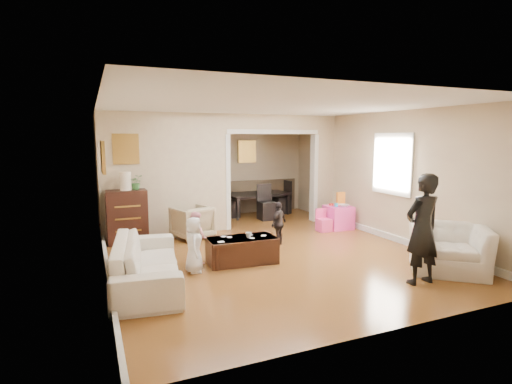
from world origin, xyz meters
name	(u,v)px	position (x,y,z in m)	size (l,w,h in m)	color
floor	(260,248)	(0.00, 0.00, 0.00)	(7.00, 7.00, 0.00)	#985827
partition_left	(167,174)	(-1.38, 1.80, 1.30)	(2.75, 0.18, 2.60)	beige
partition_right	(322,169)	(2.48, 1.80, 1.30)	(0.55, 0.18, 2.60)	beige
partition_header	(273,122)	(1.10, 1.80, 2.42)	(2.22, 0.18, 0.35)	beige
window_pane	(393,164)	(2.73, -0.40, 1.55)	(0.03, 0.95, 1.10)	white
framed_art_partition	(126,149)	(-2.20, 1.70, 1.85)	(0.45, 0.03, 0.55)	brown
framed_art_sofa_wall	(103,157)	(-2.71, -0.60, 1.80)	(0.03, 0.55, 0.40)	brown
framed_art_alcove	(247,152)	(1.10, 3.44, 1.70)	(0.45, 0.03, 0.55)	brown
sofa	(147,262)	(-2.22, -1.05, 0.33)	(2.23, 0.87, 0.65)	#EEE3CE
armchair_back	(192,222)	(-0.99, 1.28, 0.33)	(0.71, 0.73, 0.67)	tan
armchair_front	(448,248)	(2.19, -2.31, 0.36)	(1.12, 0.98, 0.73)	#EEE3CE
dresser	(127,217)	(-2.26, 1.40, 0.53)	(0.77, 0.43, 1.06)	black
table_lamp	(125,181)	(-2.26, 1.40, 1.24)	(0.22, 0.22, 0.36)	#FDECCE
potted_plant	(136,182)	(-2.06, 1.40, 1.20)	(0.26, 0.23, 0.29)	#397936
coffee_table	(242,250)	(-0.62, -0.66, 0.21)	(1.13, 0.57, 0.42)	#381D11
coffee_cup	(249,235)	(-0.52, -0.71, 0.47)	(0.10, 0.10, 0.09)	beige
play_table	(338,217)	(2.31, 0.82, 0.26)	(0.55, 0.55, 0.52)	#FF43B2
cereal_box	(341,199)	(2.43, 0.92, 0.67)	(0.20, 0.07, 0.30)	yellow
cyan_cup	(336,205)	(2.21, 0.77, 0.56)	(0.08, 0.08, 0.08)	#26A1C2
toy_block	(331,204)	(2.19, 0.94, 0.55)	(0.08, 0.06, 0.05)	red
play_bowl	(344,205)	(2.36, 0.70, 0.55)	(0.23, 0.23, 0.06)	silver
dining_table	(257,204)	(1.22, 3.01, 0.30)	(1.71, 0.96, 0.60)	black
adult_person	(422,229)	(1.39, -2.55, 0.79)	(0.58, 0.38, 1.59)	black
child_kneel_a	(194,245)	(-1.47, -0.81, 0.43)	(0.42, 0.28, 0.87)	silver
child_kneel_b	(196,237)	(-1.32, -0.36, 0.43)	(0.42, 0.33, 0.87)	pink
child_toddler	(279,223)	(0.43, 0.09, 0.43)	(0.50, 0.21, 0.85)	black
craft_papers	(239,237)	(-0.66, -0.64, 0.43)	(0.90, 0.41, 0.00)	white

